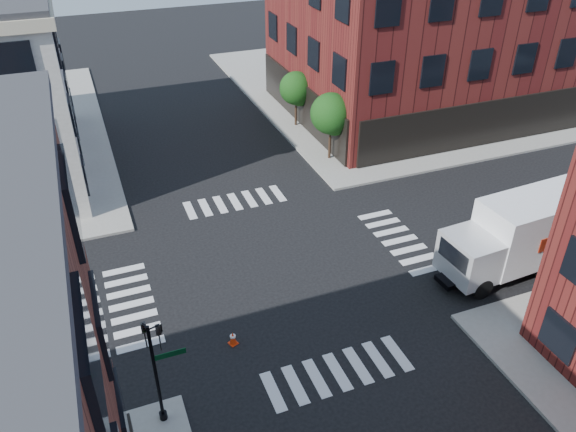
{
  "coord_description": "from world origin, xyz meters",
  "views": [
    {
      "loc": [
        -7.4,
        -20.6,
        17.04
      ],
      "look_at": [
        0.92,
        0.73,
        2.5
      ],
      "focal_mm": 35.0,
      "sensor_mm": 36.0,
      "label": 1
    }
  ],
  "objects": [
    {
      "name": "ground",
      "position": [
        0.0,
        0.0,
        0.0
      ],
      "size": [
        120.0,
        120.0,
        0.0
      ],
      "primitive_type": "plane",
      "color": "black",
      "rests_on": "ground"
    },
    {
      "name": "sidewalk_ne",
      "position": [
        21.0,
        21.0,
        0.07
      ],
      "size": [
        30.0,
        30.0,
        0.15
      ],
      "primitive_type": "cube",
      "color": "gray",
      "rests_on": "ground"
    },
    {
      "name": "building_ne",
      "position": [
        20.5,
        16.0,
        6.0
      ],
      "size": [
        25.0,
        16.0,
        12.0
      ],
      "primitive_type": "cube",
      "color": "#4D1413",
      "rests_on": "ground"
    },
    {
      "name": "tree_near",
      "position": [
        7.56,
        9.98,
        3.16
      ],
      "size": [
        2.69,
        2.69,
        4.49
      ],
      "color": "black",
      "rests_on": "ground"
    },
    {
      "name": "tree_far",
      "position": [
        7.56,
        15.98,
        2.87
      ],
      "size": [
        2.43,
        2.43,
        4.07
      ],
      "color": "black",
      "rests_on": "ground"
    },
    {
      "name": "signal_pole",
      "position": [
        -6.72,
        -6.68,
        2.86
      ],
      "size": [
        1.29,
        1.24,
        4.6
      ],
      "color": "black",
      "rests_on": "ground"
    },
    {
      "name": "box_truck",
      "position": [
        11.2,
        -4.04,
        1.96
      ],
      "size": [
        8.47,
        3.01,
        3.77
      ],
      "rotation": [
        0.0,
        0.0,
        0.06
      ],
      "color": "white",
      "rests_on": "ground"
    },
    {
      "name": "traffic_cone",
      "position": [
        -3.39,
        -4.02,
        0.3
      ],
      "size": [
        0.44,
        0.44,
        0.63
      ],
      "rotation": [
        0.0,
        0.0,
        0.34
      ],
      "color": "#F2320A",
      "rests_on": "ground"
    }
  ]
}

